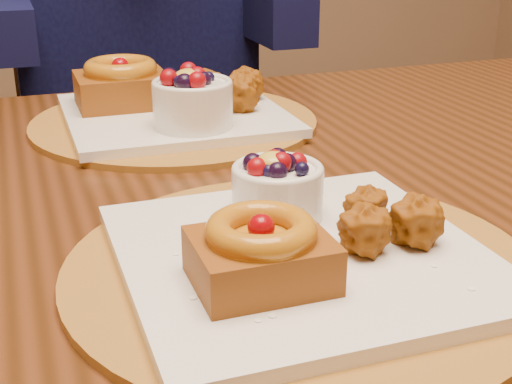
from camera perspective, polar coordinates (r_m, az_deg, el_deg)
dining_table at (r=0.79m, az=-2.64°, el=-4.21°), size 1.60×0.90×0.76m
place_setting_near at (r=0.57m, az=3.36°, el=-4.38°), size 0.38×0.38×0.08m
place_setting_far at (r=0.95m, az=-6.72°, el=6.92°), size 0.38×0.38×0.09m
chair_far at (r=1.57m, az=-10.72°, el=1.19°), size 0.49×0.49×0.87m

